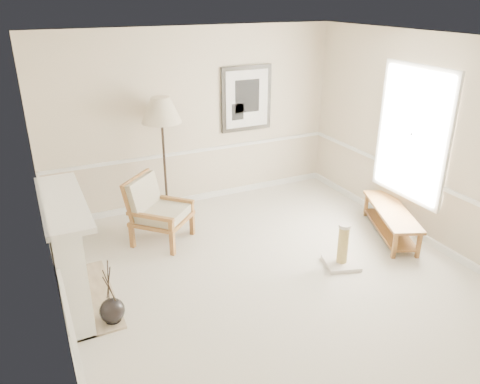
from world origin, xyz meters
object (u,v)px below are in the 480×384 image
object	(u,v)px
armchair	(155,207)
floor_lamp	(161,113)
scratching_post	(342,252)
bench	(391,218)
floor_vase	(112,311)

from	to	relation	value
armchair	floor_lamp	xyz separation A→B (m)	(0.40, 0.73, 1.17)
scratching_post	floor_lamp	bearing A→B (deg)	123.19
bench	floor_vase	bearing A→B (deg)	-176.39
floor_vase	scratching_post	bearing A→B (deg)	-2.32
bench	armchair	bearing A→B (deg)	156.79
floor_vase	floor_lamp	world-z (taller)	floor_lamp
floor_vase	armchair	xyz separation A→B (m)	(0.97, 1.63, 0.37)
floor_vase	scratching_post	world-z (taller)	floor_vase
floor_vase	scratching_post	xyz separation A→B (m)	(3.00, -0.12, 0.04)
floor_vase	bench	bearing A→B (deg)	3.61
floor_lamp	floor_vase	bearing A→B (deg)	-120.07
floor_vase	armchair	distance (m)	1.93
armchair	floor_vase	bearing A→B (deg)	-165.55
floor_vase	floor_lamp	distance (m)	3.14
floor_lamp	scratching_post	bearing A→B (deg)	-56.81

